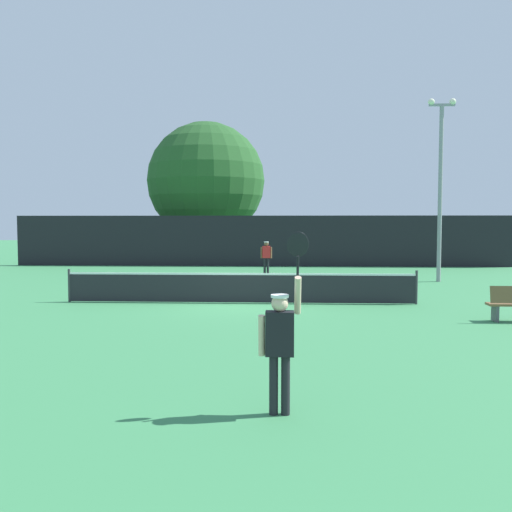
% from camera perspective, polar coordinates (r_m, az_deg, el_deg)
% --- Properties ---
extents(ground_plane, '(120.00, 120.00, 0.00)m').
position_cam_1_polar(ground_plane, '(17.82, -1.64, -4.84)').
color(ground_plane, '#387F4C').
extents(tennis_net, '(11.21, 0.08, 1.07)m').
position_cam_1_polar(tennis_net, '(17.75, -1.64, -3.21)').
color(tennis_net, '#232328').
rests_on(tennis_net, ground).
extents(perimeter_fence, '(29.05, 0.12, 2.97)m').
position_cam_1_polar(perimeter_fence, '(32.49, 0.41, 1.56)').
color(perimeter_fence, black).
rests_on(perimeter_fence, ground).
extents(player_serving, '(0.67, 0.39, 2.46)m').
position_cam_1_polar(player_serving, '(7.49, 2.54, -8.14)').
color(player_serving, black).
rests_on(player_serving, ground).
extents(player_receiving, '(0.57, 0.24, 1.62)m').
position_cam_1_polar(player_receiving, '(27.60, 1.06, 0.18)').
color(player_receiving, red).
rests_on(player_receiving, ground).
extents(tennis_ball, '(0.07, 0.07, 0.07)m').
position_cam_1_polar(tennis_ball, '(17.95, -0.27, -4.67)').
color(tennis_ball, '#CCE033').
rests_on(tennis_ball, ground).
extents(light_pole, '(1.18, 0.28, 7.86)m').
position_cam_1_polar(light_pole, '(25.37, 18.42, 7.63)').
color(light_pole, gray).
rests_on(light_pole, ground).
extents(large_tree, '(7.92, 7.92, 9.34)m').
position_cam_1_polar(large_tree, '(38.13, -5.14, 7.68)').
color(large_tree, brown).
rests_on(large_tree, ground).
extents(parked_car_near, '(2.14, 4.30, 1.69)m').
position_cam_1_polar(parked_car_near, '(39.37, -10.13, 0.82)').
color(parked_car_near, red).
rests_on(parked_car_near, ground).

